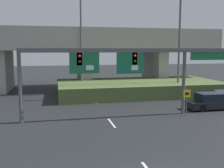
{
  "coord_description": "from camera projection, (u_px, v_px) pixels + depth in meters",
  "views": [
    {
      "loc": [
        -3.94,
        -8.6,
        5.33
      ],
      "look_at": [
        0.0,
        9.36,
        2.89
      ],
      "focal_mm": 42.0,
      "sensor_mm": 36.0,
      "label": 1
    }
  ],
  "objects": [
    {
      "name": "speed_limit_sign",
      "position": [
        187.0,
        99.0,
        20.92
      ],
      "size": [
        0.6,
        0.11,
        2.18
      ],
      "color": "#4C4C4C",
      "rests_on": "ground"
    },
    {
      "name": "lane_markings",
      "position": [
        102.0,
        110.0,
        22.96
      ],
      "size": [
        0.14,
        42.58,
        0.01
      ],
      "color": "silver",
      "rests_on": "ground"
    },
    {
      "name": "signal_gantry",
      "position": [
        124.0,
        61.0,
        20.21
      ],
      "size": [
        16.92,
        0.44,
        5.41
      ],
      "color": "#515456",
      "rests_on": "ground"
    },
    {
      "name": "parked_sedan_near_right",
      "position": [
        212.0,
        102.0,
        23.39
      ],
      "size": [
        4.68,
        1.84,
        1.48
      ],
      "rotation": [
        0.0,
        0.0,
        -0.01
      ],
      "color": "black",
      "rests_on": "ground"
    },
    {
      "name": "overpass_bridge",
      "position": [
        84.0,
        48.0,
        35.83
      ],
      "size": [
        36.57,
        8.78,
        8.01
      ],
      "color": "#A39E93",
      "rests_on": "ground"
    },
    {
      "name": "grass_embankment",
      "position": [
        139.0,
        88.0,
        31.53
      ],
      "size": [
        19.19,
        9.35,
        1.52
      ],
      "color": "#4C6033",
      "rests_on": "ground"
    },
    {
      "name": "highway_light_pole_far",
      "position": [
        180.0,
        21.0,
        29.44
      ],
      "size": [
        0.7,
        0.36,
        16.25
      ],
      "color": "#515456",
      "rests_on": "ground"
    },
    {
      "name": "highway_light_pole_near",
      "position": [
        81.0,
        23.0,
        30.76
      ],
      "size": [
        0.7,
        0.36,
        16.09
      ],
      "color": "#515456",
      "rests_on": "ground"
    }
  ]
}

